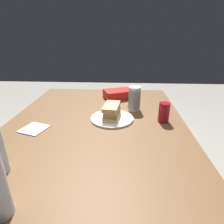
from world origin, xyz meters
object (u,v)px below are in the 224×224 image
dining_table (96,136)px  soda_can_red (164,112)px  plastic_cup_stack (134,99)px  paper_plate (112,118)px  chip_bag (119,94)px  sandwich (112,111)px

dining_table → soda_can_red: bearing=-83.8°
soda_can_red → plastic_cup_stack: (0.18, 0.17, 0.02)m
paper_plate → chip_bag: 0.42m
paper_plate → chip_bag: size_ratio=1.17×
dining_table → paper_plate: 0.15m
paper_plate → soda_can_red: bearing=-92.3°
soda_can_red → dining_table: bearing=96.2°
dining_table → soda_can_red: soda_can_red is taller
dining_table → plastic_cup_stack: (0.23, -0.24, 0.17)m
paper_plate → sandwich: 0.05m
paper_plate → soda_can_red: (-0.01, -0.32, 0.06)m
chip_bag → plastic_cup_stack: (-0.25, -0.12, 0.05)m
paper_plate → plastic_cup_stack: (0.17, -0.15, 0.08)m
paper_plate → plastic_cup_stack: bearing=-41.1°
chip_bag → soda_can_red: bearing=-78.7°
plastic_cup_stack → soda_can_red: bearing=-136.5°
dining_table → plastic_cup_stack: bearing=-47.1°
dining_table → soda_can_red: size_ratio=11.85×
sandwich → soda_can_red: size_ratio=1.58×
sandwich → soda_can_red: 0.32m
sandwich → plastic_cup_stack: plastic_cup_stack is taller
dining_table → sandwich: (0.06, -0.10, 0.14)m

